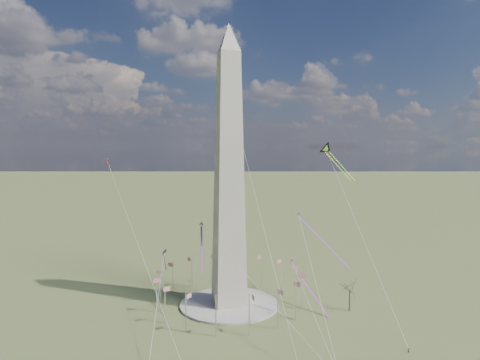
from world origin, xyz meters
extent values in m
plane|color=brown|center=(0.00, 0.00, 0.00)|extent=(2000.00, 2000.00, 0.00)
cylinder|color=#B6AFA6|center=(0.00, 0.00, 0.40)|extent=(36.00, 36.00, 0.80)
pyramid|color=#BFB3A8|center=(0.00, 0.00, 95.80)|extent=(9.90, 9.90, 10.00)
cylinder|color=white|center=(26.00, 0.00, 6.50)|extent=(0.36, 0.36, 13.00)
cube|color=red|center=(26.00, 1.30, 11.80)|extent=(2.40, 0.08, 1.50)
cylinder|color=white|center=(24.02, 9.95, 6.50)|extent=(0.36, 0.36, 13.00)
cube|color=red|center=(23.52, 11.15, 11.80)|extent=(2.25, 0.99, 1.50)
cylinder|color=white|center=(18.38, 18.38, 6.50)|extent=(0.36, 0.36, 13.00)
cube|color=red|center=(17.47, 19.30, 11.80)|extent=(1.75, 1.75, 1.50)
cylinder|color=white|center=(9.95, 24.02, 6.50)|extent=(0.36, 0.36, 13.00)
cube|color=red|center=(8.75, 24.52, 11.80)|extent=(0.99, 2.25, 1.50)
cylinder|color=white|center=(0.00, 26.00, 6.50)|extent=(0.36, 0.36, 13.00)
cube|color=red|center=(-1.30, 26.00, 11.80)|extent=(0.08, 2.40, 1.50)
cylinder|color=white|center=(-9.95, 24.02, 6.50)|extent=(0.36, 0.36, 13.00)
cube|color=red|center=(-11.15, 23.52, 11.80)|extent=(0.99, 2.25, 1.50)
cylinder|color=white|center=(-18.38, 18.38, 6.50)|extent=(0.36, 0.36, 13.00)
cube|color=red|center=(-19.30, 17.47, 11.80)|extent=(1.75, 1.75, 1.50)
cylinder|color=white|center=(-24.02, 9.95, 6.50)|extent=(0.36, 0.36, 13.00)
cube|color=red|center=(-24.52, 8.75, 11.80)|extent=(2.25, 0.99, 1.50)
cylinder|color=white|center=(-26.00, 0.00, 6.50)|extent=(0.36, 0.36, 13.00)
cube|color=red|center=(-26.00, -1.30, 11.80)|extent=(2.40, 0.08, 1.50)
cylinder|color=white|center=(-24.02, -9.95, 6.50)|extent=(0.36, 0.36, 13.00)
cube|color=red|center=(-23.52, -11.15, 11.80)|extent=(2.25, 0.99, 1.50)
cylinder|color=white|center=(-18.38, -18.38, 6.50)|extent=(0.36, 0.36, 13.00)
cube|color=red|center=(-17.47, -19.30, 11.80)|extent=(1.75, 1.75, 1.50)
cylinder|color=white|center=(-9.95, -24.02, 6.50)|extent=(0.36, 0.36, 13.00)
cube|color=red|center=(-8.75, -24.52, 11.80)|extent=(0.99, 2.25, 1.50)
cylinder|color=white|center=(0.00, -26.00, 6.50)|extent=(0.36, 0.36, 13.00)
cube|color=red|center=(1.30, -26.00, 11.80)|extent=(0.08, 2.40, 1.50)
cylinder|color=white|center=(9.95, -24.02, 6.50)|extent=(0.36, 0.36, 13.00)
cube|color=red|center=(11.15, -23.52, 11.80)|extent=(0.99, 2.25, 1.50)
cylinder|color=white|center=(18.38, -18.38, 6.50)|extent=(0.36, 0.36, 13.00)
cube|color=red|center=(19.30, -17.47, 11.80)|extent=(1.75, 1.75, 1.50)
cylinder|color=white|center=(24.02, -9.95, 6.50)|extent=(0.36, 0.36, 13.00)
cube|color=red|center=(24.52, -8.75, 11.80)|extent=(2.25, 0.99, 1.50)
cylinder|color=#423528|center=(39.79, -16.07, 3.83)|extent=(0.39, 0.39, 7.67)
imported|color=gray|center=(40.01, -48.41, 0.78)|extent=(0.58, 0.39, 1.56)
cube|color=#FFF30D|center=(44.62, 0.44, 50.56)|extent=(3.75, 14.98, 10.70)
cube|color=#FFF30D|center=(42.71, 0.02, 50.56)|extent=(3.75, 14.98, 10.70)
cube|color=#43176B|center=(-22.53, 7.02, 19.69)|extent=(1.68, 2.68, 2.18)
cube|color=#E7244D|center=(-22.53, 7.02, 16.10)|extent=(1.46, 2.60, 7.51)
cube|color=#E7244D|center=(28.02, -18.54, 26.13)|extent=(9.31, 19.88, 13.47)
cube|color=#E7244D|center=(-10.37, -2.13, 22.26)|extent=(3.64, 18.86, 11.91)
cube|color=#E7244D|center=(27.77, -10.30, 6.01)|extent=(6.03, 22.51, 14.41)
cube|color=red|center=(-43.14, 39.18, 52.16)|extent=(1.55, 2.22, 1.69)
cube|color=red|center=(-43.14, 39.18, 50.31)|extent=(1.17, 1.23, 3.87)
cube|color=white|center=(13.25, 51.97, 81.13)|extent=(1.22, 1.59, 1.50)
cube|color=white|center=(13.25, 51.97, 79.50)|extent=(0.49, 1.31, 3.42)
camera|label=1|loc=(-35.55, -147.88, 57.85)|focal=32.00mm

